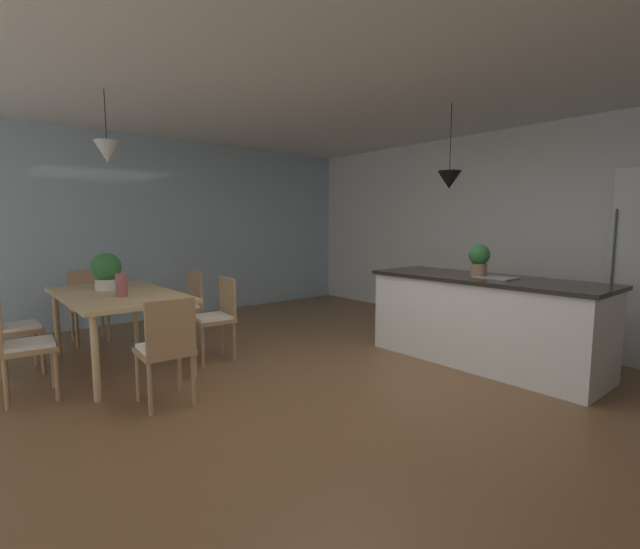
% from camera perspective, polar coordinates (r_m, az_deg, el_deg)
% --- Properties ---
extents(ground_plane, '(10.00, 8.40, 0.04)m').
position_cam_1_polar(ground_plane, '(4.01, 4.76, -14.85)').
color(ground_plane, brown).
extents(ceiling_slab, '(10.00, 8.40, 0.12)m').
position_cam_1_polar(ceiling_slab, '(3.95, 5.19, 26.03)').
color(ceiling_slab, silver).
extents(wall_back_kitchen, '(10.00, 0.12, 2.70)m').
position_cam_1_polar(wall_back_kitchen, '(6.46, 25.93, 5.12)').
color(wall_back_kitchen, silver).
rests_on(wall_back_kitchen, ground_plane).
extents(window_wall_left_glazing, '(0.06, 8.40, 2.70)m').
position_cam_1_polar(window_wall_left_glazing, '(7.20, -18.69, 5.52)').
color(window_wall_left_glazing, '#9EB7C6').
rests_on(window_wall_left_glazing, ground_plane).
extents(dining_table, '(1.78, 0.99, 0.75)m').
position_cam_1_polar(dining_table, '(4.87, -24.58, -2.94)').
color(dining_table, tan).
rests_on(dining_table, ground_plane).
extents(chair_near_right, '(0.43, 0.43, 0.87)m').
position_cam_1_polar(chair_near_right, '(4.37, -34.07, -7.36)').
color(chair_near_right, '#A87F56').
rests_on(chair_near_right, ground_plane).
extents(chair_far_right, '(0.43, 0.43, 0.87)m').
position_cam_1_polar(chair_far_right, '(4.84, -13.19, -5.12)').
color(chair_far_right, '#A87F56').
rests_on(chair_far_right, ground_plane).
extents(chair_kitchen_end, '(0.42, 0.42, 0.87)m').
position_cam_1_polar(chair_kitchen_end, '(3.74, -19.17, -8.81)').
color(chair_kitchen_end, '#A87F56').
rests_on(chair_kitchen_end, ground_plane).
extents(chair_near_left, '(0.41, 0.41, 0.87)m').
position_cam_1_polar(chair_near_left, '(5.15, -35.04, -5.46)').
color(chair_near_left, '#A87F56').
rests_on(chair_near_left, ground_plane).
extents(chair_far_left, '(0.41, 0.41, 0.87)m').
position_cam_1_polar(chair_far_left, '(5.56, -16.97, -3.73)').
color(chair_far_left, '#A87F56').
rests_on(chair_far_left, ground_plane).
extents(chair_window_end, '(0.42, 0.42, 0.87)m').
position_cam_1_polar(chair_window_end, '(6.11, -27.67, -3.28)').
color(chair_window_end, '#A87F56').
rests_on(chair_window_end, ground_plane).
extents(kitchen_island, '(2.34, 0.83, 0.91)m').
position_cam_1_polar(kitchen_island, '(4.88, 20.23, -5.42)').
color(kitchen_island, white).
rests_on(kitchen_island, ground_plane).
extents(pendant_over_table, '(0.23, 0.23, 0.68)m').
position_cam_1_polar(pendant_over_table, '(4.83, -25.72, 14.05)').
color(pendant_over_table, black).
extents(pendant_over_island_main, '(0.25, 0.25, 0.89)m').
position_cam_1_polar(pendant_over_island_main, '(5.04, 16.31, 11.63)').
color(pendant_over_island_main, black).
extents(potted_plant_on_island, '(0.21, 0.21, 0.33)m').
position_cam_1_polar(potted_plant_on_island, '(4.83, 19.80, 1.90)').
color(potted_plant_on_island, '#8C664C').
rests_on(potted_plant_on_island, kitchen_island).
extents(potted_plant_on_table, '(0.30, 0.30, 0.38)m').
position_cam_1_polar(potted_plant_on_table, '(5.12, -25.79, 0.48)').
color(potted_plant_on_table, beige).
rests_on(potted_plant_on_table, dining_table).
extents(vase_on_dining_table, '(0.11, 0.11, 0.22)m').
position_cam_1_polar(vase_on_dining_table, '(4.58, -24.19, -1.25)').
color(vase_on_dining_table, '#994C51').
rests_on(vase_on_dining_table, dining_table).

